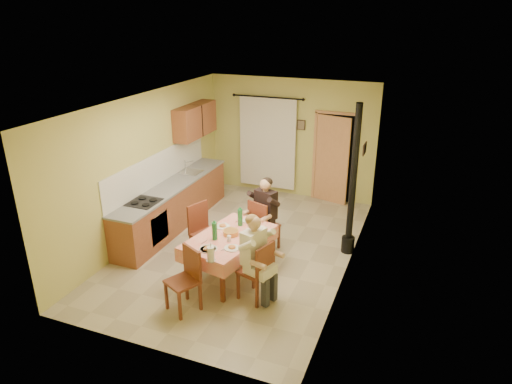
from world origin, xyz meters
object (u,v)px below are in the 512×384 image
at_px(dining_table, 230,256).
at_px(chair_near, 184,292).
at_px(man_right, 255,248).
at_px(chair_right, 256,282).
at_px(man_far, 265,206).
at_px(chair_far, 264,235).
at_px(stove_flue, 351,201).
at_px(chair_left, 206,243).

distance_m(dining_table, chair_near, 1.13).
bearing_deg(man_right, chair_right, -90.00).
relative_size(chair_right, man_far, 0.72).
relative_size(chair_far, stove_flue, 0.36).
distance_m(dining_table, chair_right, 0.80).
bearing_deg(man_right, stove_flue, -10.41).
height_order(chair_far, man_far, man_far).
xyz_separation_m(man_far, man_right, (0.42, -1.54, 0.00)).
relative_size(chair_far, man_far, 0.73).
distance_m(dining_table, chair_far, 1.11).
bearing_deg(chair_far, stove_flue, 37.02).
relative_size(chair_near, chair_left, 0.96).
height_order(chair_near, man_far, man_far).
bearing_deg(stove_flue, man_right, -118.08).
relative_size(chair_far, chair_left, 0.98).
distance_m(chair_right, man_right, 0.59).
distance_m(chair_far, man_far, 0.59).
height_order(chair_right, man_far, man_far).
bearing_deg(chair_right, dining_table, 73.26).
height_order(chair_right, man_right, man_right).
distance_m(chair_left, man_right, 1.65).
height_order(chair_near, man_right, man_right).
height_order(chair_right, stove_flue, stove_flue).
bearing_deg(stove_flue, chair_near, -126.37).
relative_size(chair_right, stove_flue, 0.36).
relative_size(chair_right, man_right, 0.72).
height_order(chair_near, stove_flue, stove_flue).
bearing_deg(man_right, chair_far, 33.28).
height_order(chair_far, chair_right, chair_far).
bearing_deg(chair_far, chair_right, -54.80).
xyz_separation_m(dining_table, chair_near, (-0.25, -1.10, -0.09)).
height_order(dining_table, chair_right, chair_right).
distance_m(chair_far, man_right, 1.69).
distance_m(dining_table, man_far, 1.22).
bearing_deg(man_far, man_right, -55.56).
height_order(dining_table, chair_near, chair_near).
bearing_deg(chair_right, chair_far, 33.72).
distance_m(man_right, stove_flue, 2.28).
xyz_separation_m(chair_right, man_right, (-0.01, 0.00, 0.59)).
bearing_deg(chair_far, dining_table, -82.00).
distance_m(dining_table, man_right, 0.92).
bearing_deg(dining_table, chair_far, 90.27).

